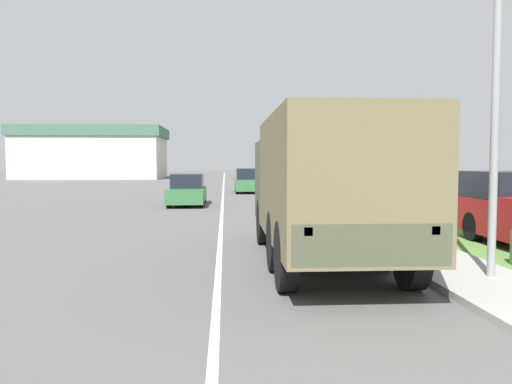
# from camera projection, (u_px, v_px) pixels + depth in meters

# --- Properties ---
(ground_plane) EXTENTS (180.00, 180.00, 0.00)m
(ground_plane) POSITION_uv_depth(u_px,v_px,m) (223.00, 189.00, 39.39)
(ground_plane) COLOR #565451
(lane_centre_stripe) EXTENTS (0.12, 120.00, 0.00)m
(lane_centre_stripe) POSITION_uv_depth(u_px,v_px,m) (223.00, 189.00, 39.39)
(lane_centre_stripe) COLOR silver
(lane_centre_stripe) RESTS_ON ground
(sidewalk_right) EXTENTS (1.80, 120.00, 0.12)m
(sidewalk_right) POSITION_uv_depth(u_px,v_px,m) (280.00, 188.00, 39.67)
(sidewalk_right) COLOR #9E9B93
(sidewalk_right) RESTS_ON ground
(grass_strip_right) EXTENTS (7.00, 120.00, 0.02)m
(grass_strip_right) POSITION_uv_depth(u_px,v_px,m) (335.00, 188.00, 39.94)
(grass_strip_right) COLOR #56843D
(grass_strip_right) RESTS_ON ground
(military_truck) EXTENTS (2.37, 7.17, 2.97)m
(military_truck) POSITION_uv_depth(u_px,v_px,m) (323.00, 183.00, 10.23)
(military_truck) COLOR #474C38
(military_truck) RESTS_ON ground
(car_nearest_ahead) EXTENTS (1.72, 4.34, 1.53)m
(car_nearest_ahead) POSITION_uv_depth(u_px,v_px,m) (187.00, 191.00, 24.47)
(car_nearest_ahead) COLOR #336B3D
(car_nearest_ahead) RESTS_ON ground
(car_second_ahead) EXTENTS (1.73, 3.93, 1.67)m
(car_second_ahead) POSITION_uv_depth(u_px,v_px,m) (248.00, 182.00, 34.46)
(car_second_ahead) COLOR #336B3D
(car_second_ahead) RESTS_ON ground
(lamp_post) EXTENTS (1.69, 0.24, 7.62)m
(lamp_post) POSITION_uv_depth(u_px,v_px,m) (487.00, 13.00, 8.40)
(lamp_post) COLOR gray
(lamp_post) RESTS_ON sidewalk_right
(building_distant) EXTENTS (18.35, 11.43, 6.61)m
(building_distant) POSITION_uv_depth(u_px,v_px,m) (94.00, 153.00, 64.83)
(building_distant) COLOR beige
(building_distant) RESTS_ON ground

